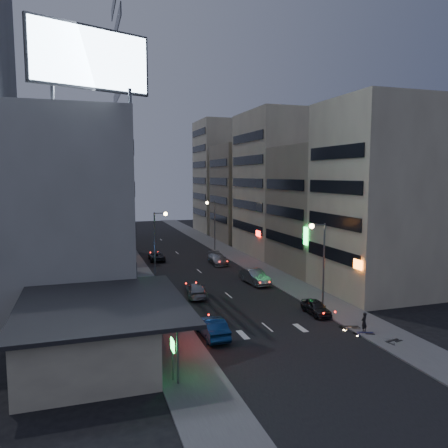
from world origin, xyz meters
name	(u,v)px	position (x,y,z in m)	size (l,w,h in m)	color
ground	(289,345)	(0.00, 0.00, 0.00)	(180.00, 180.00, 0.00)	black
sidewalk_left	(133,268)	(-8.00, 30.00, 0.06)	(4.00, 120.00, 0.12)	#4C4C4F
sidewalk_right	(246,261)	(8.00, 30.00, 0.06)	(4.00, 120.00, 0.12)	#4C4C4F
food_court	(89,330)	(-13.90, 2.00, 1.98)	(11.00, 13.00, 3.88)	beige
white_building	(53,208)	(-17.00, 20.00, 9.00)	(14.00, 24.00, 18.00)	#A5A4A0
shophouse_near	(376,198)	(15.00, 10.50, 10.00)	(10.00, 11.00, 20.00)	beige
shophouse_mid	(322,209)	(15.50, 22.00, 8.00)	(11.00, 12.00, 16.00)	gray
shophouse_far	(277,184)	(15.00, 35.00, 11.00)	(10.00, 14.00, 22.00)	beige
far_left_a	(73,190)	(-15.50, 45.00, 10.00)	(11.00, 10.00, 20.00)	#A5A4A0
far_left_b	(72,201)	(-16.00, 58.00, 7.50)	(12.00, 10.00, 15.00)	slate
far_right_a	(246,193)	(15.50, 50.00, 9.00)	(11.00, 12.00, 18.00)	gray
far_right_b	(226,177)	(16.00, 64.00, 12.00)	(12.00, 12.00, 24.00)	beige
billboard	(91,58)	(-12.99, 9.97, 21.66)	(9.52, 3.75, 6.20)	#595B60
street_lamp_right_near	(320,254)	(5.90, 6.00, 5.36)	(1.60, 0.44, 8.02)	#595B60
street_lamp_left	(158,236)	(-5.90, 22.00, 5.36)	(1.60, 0.44, 8.02)	#595B60
street_lamp_right_far	(212,218)	(5.90, 40.00, 5.36)	(1.60, 0.44, 8.02)	#595B60
parked_car_right_near	(316,307)	(5.46, 5.75, 0.64)	(1.52, 3.78, 1.29)	#242529
parked_car_right_mid	(255,277)	(4.38, 17.66, 0.83)	(1.75, 5.02, 1.66)	gray
parked_car_left	(157,256)	(-4.13, 34.70, 0.64)	(2.12, 4.61, 1.28)	#242529
parked_car_right_far	(218,259)	(3.61, 29.59, 0.74)	(2.07, 5.10, 1.48)	#96989D
road_car_blue	(212,327)	(-4.94, 3.34, 0.78)	(1.64, 4.71, 1.55)	navy
road_car_silver	(197,290)	(-3.27, 14.53, 0.69)	(1.92, 4.73, 1.37)	#9A9CA1
person	(364,322)	(6.66, 0.40, 0.90)	(0.57, 0.38, 1.57)	black
scooter_black_a	(397,331)	(8.19, -1.56, 0.70)	(1.91, 0.64, 1.17)	black
scooter_silver_a	(395,332)	(8.07, -1.50, 0.61)	(1.62, 0.54, 0.99)	#B7BAC0
scooter_blue	(373,325)	(7.30, 0.08, 0.70)	(1.90, 0.63, 1.16)	navy
scooter_black_b	(358,319)	(7.06, 1.71, 0.71)	(1.94, 0.65, 1.18)	black
scooter_silver_b	(359,321)	(6.93, 1.40, 0.64)	(1.71, 0.57, 1.05)	silver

